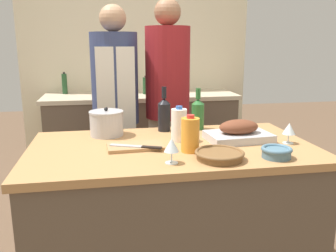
{
  "coord_description": "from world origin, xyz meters",
  "views": [
    {
      "loc": [
        -0.36,
        -1.86,
        1.43
      ],
      "look_at": [
        0.0,
        0.13,
        0.95
      ],
      "focal_mm": 38.0,
      "sensor_mm": 36.0,
      "label": 1
    }
  ],
  "objects_px": {
    "milk_jug": "(179,125)",
    "wine_glass_right": "(172,146)",
    "roasting_pan": "(239,133)",
    "wine_bottle_dark": "(198,113)",
    "condiment_bottle_extra": "(120,86)",
    "cutting_board": "(135,146)",
    "juice_jug": "(190,135)",
    "stock_pot": "(107,123)",
    "wine_glass_left": "(289,129)",
    "wicker_basket": "(219,155)",
    "person_cook_aproned": "(116,107)",
    "knife_chef": "(138,146)",
    "wine_bottle_green": "(164,114)",
    "condiment_bottle_tall": "(65,84)",
    "mixing_bowl": "(276,152)",
    "condiment_bottle_short": "(146,86)",
    "person_cook_guest": "(168,101)"
  },
  "relations": [
    {
      "from": "milk_jug",
      "to": "wine_glass_right",
      "type": "height_order",
      "value": "milk_jug"
    },
    {
      "from": "roasting_pan",
      "to": "wine_bottle_dark",
      "type": "height_order",
      "value": "wine_bottle_dark"
    },
    {
      "from": "condiment_bottle_extra",
      "to": "cutting_board",
      "type": "bearing_deg",
      "value": -89.93
    },
    {
      "from": "juice_jug",
      "to": "stock_pot",
      "type": "bearing_deg",
      "value": 135.71
    },
    {
      "from": "juice_jug",
      "to": "wine_glass_left",
      "type": "distance_m",
      "value": 0.59
    },
    {
      "from": "wicker_basket",
      "to": "milk_jug",
      "type": "distance_m",
      "value": 0.39
    },
    {
      "from": "wine_bottle_dark",
      "to": "person_cook_aproned",
      "type": "distance_m",
      "value": 0.74
    },
    {
      "from": "wine_glass_right",
      "to": "cutting_board",
      "type": "bearing_deg",
      "value": 118.02
    },
    {
      "from": "knife_chef",
      "to": "person_cook_aproned",
      "type": "xyz_separation_m",
      "value": [
        -0.08,
        0.93,
        0.05
      ]
    },
    {
      "from": "wine_glass_right",
      "to": "wine_bottle_green",
      "type": "bearing_deg",
      "value": 83.56
    },
    {
      "from": "condiment_bottle_extra",
      "to": "condiment_bottle_tall",
      "type": "bearing_deg",
      "value": 154.21
    },
    {
      "from": "milk_jug",
      "to": "roasting_pan",
      "type": "bearing_deg",
      "value": -8.55
    },
    {
      "from": "roasting_pan",
      "to": "stock_pot",
      "type": "bearing_deg",
      "value": 161.39
    },
    {
      "from": "mixing_bowl",
      "to": "wine_bottle_dark",
      "type": "height_order",
      "value": "wine_bottle_dark"
    },
    {
      "from": "juice_jug",
      "to": "condiment_bottle_short",
      "type": "distance_m",
      "value": 1.79
    },
    {
      "from": "wine_bottle_green",
      "to": "condiment_bottle_short",
      "type": "relative_size",
      "value": 1.57
    },
    {
      "from": "mixing_bowl",
      "to": "person_cook_guest",
      "type": "xyz_separation_m",
      "value": [
        -0.33,
        1.2,
        0.07
      ]
    },
    {
      "from": "wine_glass_left",
      "to": "wicker_basket",
      "type": "bearing_deg",
      "value": -156.84
    },
    {
      "from": "mixing_bowl",
      "to": "wicker_basket",
      "type": "bearing_deg",
      "value": 174.66
    },
    {
      "from": "condiment_bottle_tall",
      "to": "person_cook_guest",
      "type": "bearing_deg",
      "value": -46.06
    },
    {
      "from": "wine_glass_left",
      "to": "person_cook_guest",
      "type": "relative_size",
      "value": 0.07
    },
    {
      "from": "milk_jug",
      "to": "wine_glass_right",
      "type": "relative_size",
      "value": 1.68
    },
    {
      "from": "stock_pot",
      "to": "milk_jug",
      "type": "distance_m",
      "value": 0.46
    },
    {
      "from": "wicker_basket",
      "to": "wine_bottle_green",
      "type": "xyz_separation_m",
      "value": [
        -0.17,
        0.62,
        0.09
      ]
    },
    {
      "from": "juice_jug",
      "to": "knife_chef",
      "type": "relative_size",
      "value": 0.72
    },
    {
      "from": "wine_bottle_dark",
      "to": "condiment_bottle_extra",
      "type": "xyz_separation_m",
      "value": [
        -0.45,
        1.21,
        0.04
      ]
    },
    {
      "from": "milk_jug",
      "to": "condiment_bottle_extra",
      "type": "distance_m",
      "value": 1.49
    },
    {
      "from": "wine_glass_left",
      "to": "wine_glass_right",
      "type": "bearing_deg",
      "value": -163.12
    },
    {
      "from": "juice_jug",
      "to": "knife_chef",
      "type": "distance_m",
      "value": 0.29
    },
    {
      "from": "wine_glass_left",
      "to": "wine_glass_right",
      "type": "relative_size",
      "value": 0.97
    },
    {
      "from": "wine_bottle_green",
      "to": "knife_chef",
      "type": "xyz_separation_m",
      "value": [
        -0.21,
        -0.4,
        -0.09
      ]
    },
    {
      "from": "roasting_pan",
      "to": "stock_pot",
      "type": "distance_m",
      "value": 0.79
    },
    {
      "from": "condiment_bottle_short",
      "to": "juice_jug",
      "type": "bearing_deg",
      "value": -89.41
    },
    {
      "from": "cutting_board",
      "to": "condiment_bottle_tall",
      "type": "distance_m",
      "value": 1.91
    },
    {
      "from": "milk_jug",
      "to": "person_cook_aproned",
      "type": "relative_size",
      "value": 0.12
    },
    {
      "from": "person_cook_aproned",
      "to": "person_cook_guest",
      "type": "height_order",
      "value": "person_cook_guest"
    },
    {
      "from": "mixing_bowl",
      "to": "milk_jug",
      "type": "height_order",
      "value": "milk_jug"
    },
    {
      "from": "condiment_bottle_short",
      "to": "condiment_bottle_extra",
      "type": "height_order",
      "value": "condiment_bottle_extra"
    },
    {
      "from": "knife_chef",
      "to": "person_cook_guest",
      "type": "distance_m",
      "value": 1.01
    },
    {
      "from": "wine_bottle_dark",
      "to": "wine_glass_right",
      "type": "distance_m",
      "value": 0.7
    },
    {
      "from": "knife_chef",
      "to": "person_cook_aproned",
      "type": "distance_m",
      "value": 0.93
    },
    {
      "from": "wine_bottle_dark",
      "to": "condiment_bottle_tall",
      "type": "bearing_deg",
      "value": 123.88
    },
    {
      "from": "juice_jug",
      "to": "wine_glass_right",
      "type": "relative_size",
      "value": 1.61
    },
    {
      "from": "knife_chef",
      "to": "person_cook_guest",
      "type": "bearing_deg",
      "value": 70.83
    },
    {
      "from": "wine_glass_right",
      "to": "person_cook_aproned",
      "type": "height_order",
      "value": "person_cook_aproned"
    },
    {
      "from": "condiment_bottle_tall",
      "to": "condiment_bottle_extra",
      "type": "distance_m",
      "value": 0.6
    },
    {
      "from": "juice_jug",
      "to": "roasting_pan",
      "type": "bearing_deg",
      "value": 26.07
    },
    {
      "from": "roasting_pan",
      "to": "wine_bottle_dark",
      "type": "distance_m",
      "value": 0.36
    },
    {
      "from": "condiment_bottle_tall",
      "to": "person_cook_guest",
      "type": "height_order",
      "value": "person_cook_guest"
    },
    {
      "from": "knife_chef",
      "to": "wine_bottle_green",
      "type": "bearing_deg",
      "value": 62.07
    }
  ]
}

